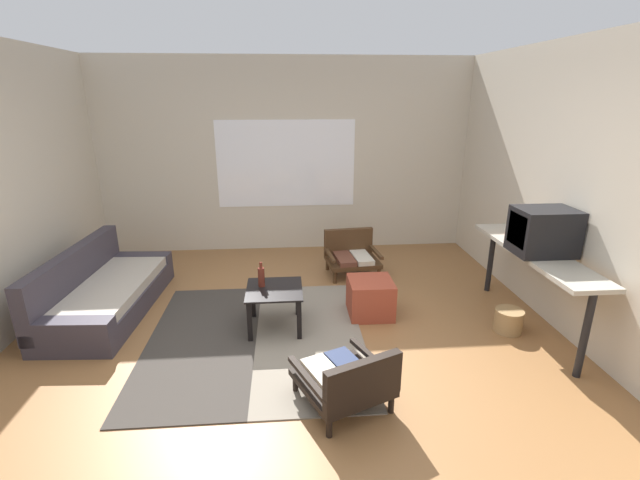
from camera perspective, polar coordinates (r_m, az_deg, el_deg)
ground_plane at (r=3.94m, az=-3.64°, el=-15.55°), size 7.80×7.80×0.00m
far_wall_with_window at (r=6.38m, az=-4.45°, el=10.72°), size 5.60×0.13×2.70m
side_wall_right at (r=4.54m, az=31.83°, el=4.90°), size 0.12×6.60×2.70m
area_rug at (r=4.29m, az=-8.26°, el=-12.49°), size 2.01×2.25×0.01m
couch at (r=5.18m, az=-26.28°, el=-6.14°), size 0.89×1.88×0.68m
coffee_table at (r=4.30m, az=-5.92°, el=-7.33°), size 0.54×0.56×0.42m
armchair_by_window at (r=5.62m, az=4.09°, el=-1.79°), size 0.70×0.60×0.54m
armchair_striped_foreground at (r=3.33m, az=3.54°, el=-17.65°), size 0.79×0.81×0.51m
ottoman_orange at (r=4.63m, az=6.55°, el=-7.42°), size 0.45×0.45×0.38m
console_shelf at (r=4.63m, az=26.08°, el=-2.17°), size 0.42×1.79×0.80m
crt_television at (r=4.49m, az=27.03°, el=1.01°), size 0.52×0.39×0.42m
clay_vase at (r=4.87m, az=24.38°, el=1.46°), size 0.24×0.24×0.32m
glass_bottle at (r=4.29m, az=-7.63°, el=-4.71°), size 0.06×0.06×0.25m
wicker_basket at (r=4.69m, az=23.28°, el=-9.58°), size 0.27×0.27×0.23m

